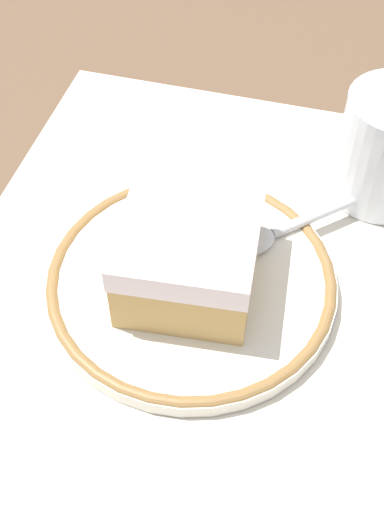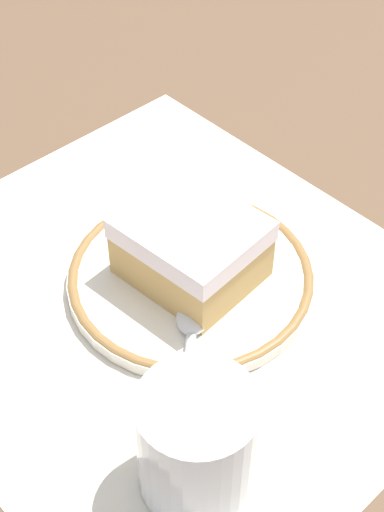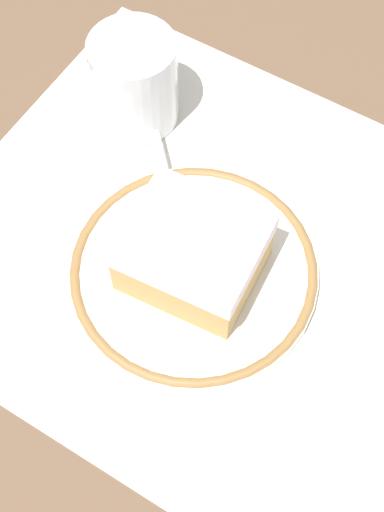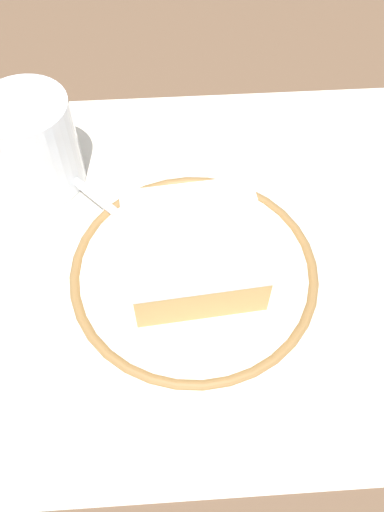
% 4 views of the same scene
% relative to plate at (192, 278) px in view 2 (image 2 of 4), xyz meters
% --- Properties ---
extents(ground_plane, '(2.40, 2.40, 0.00)m').
position_rel_plate_xyz_m(ground_plane, '(-0.00, -0.03, -0.01)').
color(ground_plane, brown).
extents(placemat, '(0.42, 0.37, 0.00)m').
position_rel_plate_xyz_m(placemat, '(-0.00, -0.03, -0.01)').
color(placemat, beige).
rests_on(placemat, ground_plane).
extents(plate, '(0.19, 0.19, 0.01)m').
position_rel_plate_xyz_m(plate, '(0.00, 0.00, 0.00)').
color(plate, silver).
rests_on(plate, placemat).
extents(cake_slice, '(0.10, 0.09, 0.05)m').
position_rel_plate_xyz_m(cake_slice, '(-0.00, 0.00, 0.03)').
color(cake_slice, tan).
rests_on(cake_slice, plate).
extents(spoon, '(0.11, 0.11, 0.01)m').
position_rel_plate_xyz_m(spoon, '(0.06, -0.06, 0.01)').
color(spoon, silver).
rests_on(spoon, plate).
extents(cup, '(0.07, 0.07, 0.08)m').
position_rel_plate_xyz_m(cup, '(0.12, -0.11, 0.03)').
color(cup, silver).
rests_on(cup, placemat).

